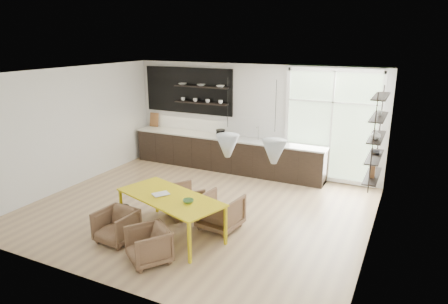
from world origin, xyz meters
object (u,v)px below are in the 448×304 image
dining_table (170,199)px  armchair_back_right (221,212)px  armchair_front_left (116,226)px  armchair_front_right (149,245)px  wire_stool (123,213)px  armchair_back_left (184,200)px

dining_table → armchair_back_right: size_ratio=3.04×
armchair_front_left → dining_table: bearing=45.8°
armchair_front_right → wire_stool: armchair_front_right is taller
armchair_front_left → armchair_back_right: bearing=45.9°
armchair_front_right → armchair_back_right: bearing=106.8°
dining_table → wire_stool: 1.18m
armchair_back_left → armchair_back_right: armchair_back_right is taller
armchair_back_right → armchair_front_left: armchair_back_right is taller
armchair_front_left → wire_stool: bearing=124.9°
armchair_front_left → armchair_front_right: 0.98m
armchair_back_right → wire_stool: 1.94m
armchair_front_left → wire_stool: armchair_front_left is taller
armchair_back_left → armchair_front_left: size_ratio=1.05×
armchair_front_left → armchair_back_left: bearing=75.6°
dining_table → armchair_back_right: 1.03m
dining_table → armchair_back_left: 0.96m
armchair_front_right → wire_stool: 1.54m
dining_table → wire_stool: dining_table is taller
dining_table → armchair_front_left: bearing=-120.7°
armchair_front_right → armchair_front_left: bearing=-162.9°
armchair_front_right → wire_stool: size_ratio=1.70×
armchair_back_left → armchair_front_right: 1.85m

